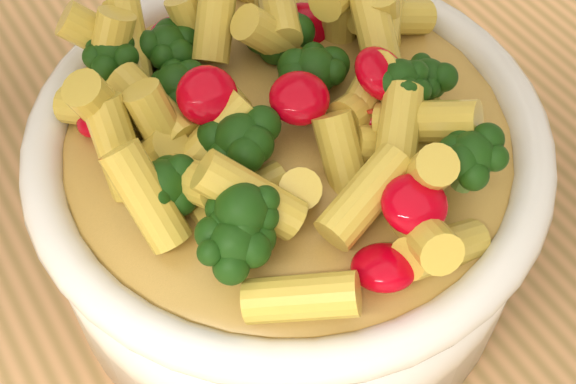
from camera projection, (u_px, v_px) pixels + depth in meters
serving_bowl at (288, 190)px, 0.44m from camera, size 0.27×0.27×0.11m
pasta_salad at (288, 102)px, 0.38m from camera, size 0.21×0.21×0.05m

